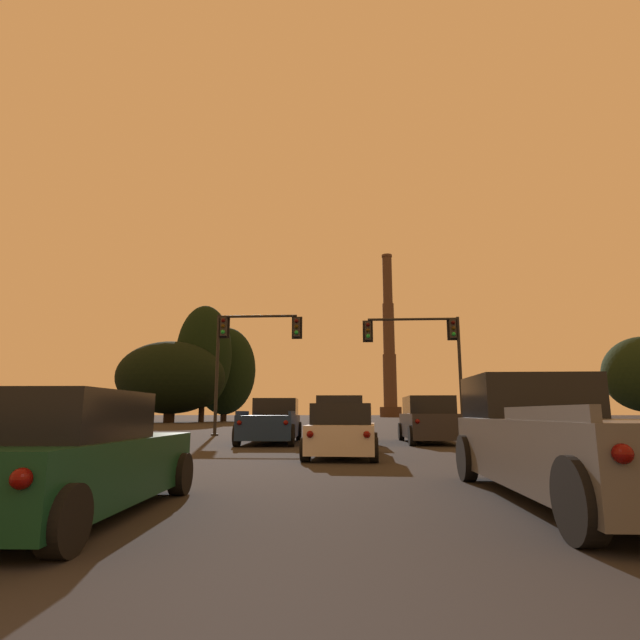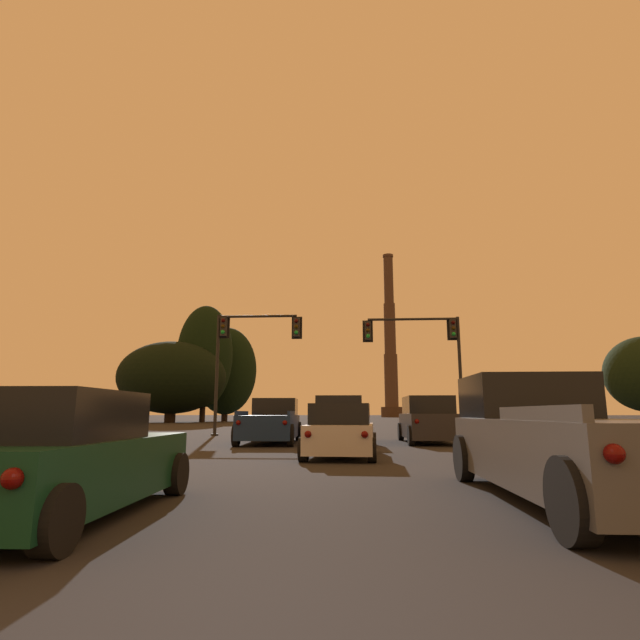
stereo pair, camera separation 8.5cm
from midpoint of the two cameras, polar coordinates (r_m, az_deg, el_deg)
The scene contains 12 objects.
hatchback_left_lane_third at distance 6.69m, azimuth -27.43°, elevation -13.89°, with size 2.03×4.16×1.44m.
pickup_truck_right_lane_third at distance 8.03m, azimuth 26.06°, elevation -12.26°, with size 2.20×5.51×1.82m.
suv_right_lane_front at distance 21.14m, azimuth 12.21°, elevation -11.14°, with size 2.11×4.91×1.86m.
hatchback_center_lane_second at distance 14.13m, azimuth 2.48°, elevation -12.69°, with size 2.08×4.17×1.44m.
pickup_truck_left_lane_front at distance 20.98m, azimuth -5.60°, elevation -11.58°, with size 2.39×5.57×1.82m.
suv_center_lane_front at distance 20.67m, azimuth 2.12°, elevation -11.38°, with size 2.17×4.93×1.86m.
traffic_light_overhead_right at distance 28.40m, azimuth 12.10°, elevation -2.73°, with size 5.50×0.50×6.49m.
traffic_light_overhead_left at distance 27.73m, azimuth -8.69°, elevation -2.60°, with size 4.84×0.50×6.57m.
smokestack at distance 149.54m, azimuth 7.90°, elevation -3.56°, with size 6.31×6.31×49.04m.
treeline_center_right at distance 76.32m, azimuth -10.83°, elevation -5.69°, with size 9.09×8.18×13.97m.
treeline_left_mid at distance 68.17m, azimuth -16.69°, elevation -6.31°, with size 13.97×12.57×10.44m.
treeline_right_mid at distance 70.21m, azimuth -13.17°, elevation -4.02°, with size 7.58×6.82×15.89m.
Camera 1 is at (0.31, -1.90, 1.18)m, focal length 28.00 mm.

